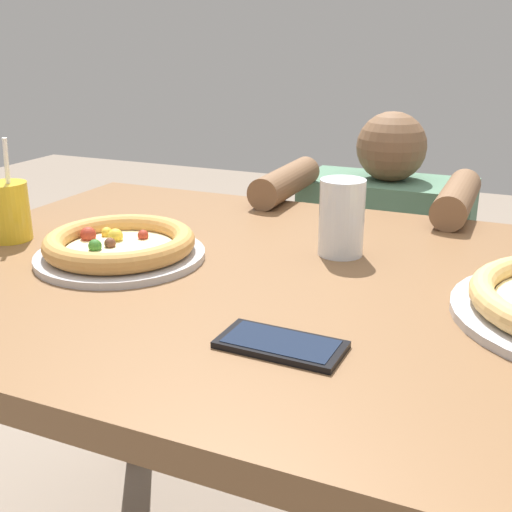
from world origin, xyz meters
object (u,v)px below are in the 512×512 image
at_px(cell_phone, 281,344).
at_px(water_cup_clear, 342,216).
at_px(diner_seated, 379,311).
at_px(pizza_near, 120,246).
at_px(drink_cup_colored, 8,211).

bearing_deg(cell_phone, water_cup_clear, 95.26).
distance_m(water_cup_clear, diner_seated, 0.70).
relative_size(cell_phone, diner_seated, 0.16).
relative_size(pizza_near, diner_seated, 0.30).
height_order(water_cup_clear, diner_seated, diner_seated).
relative_size(drink_cup_colored, diner_seated, 0.20).
xyz_separation_m(drink_cup_colored, water_cup_clear, (0.57, 0.16, 0.01)).
bearing_deg(pizza_near, water_cup_clear, 27.42).
relative_size(pizza_near, cell_phone, 1.84).
xyz_separation_m(cell_phone, diner_seated, (-0.07, 0.92, -0.35)).
bearing_deg(pizza_near, cell_phone, -27.56).
bearing_deg(drink_cup_colored, pizza_near, -2.04).
distance_m(pizza_near, water_cup_clear, 0.37).
bearing_deg(diner_seated, pizza_near, -111.38).
distance_m(drink_cup_colored, water_cup_clear, 0.59).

